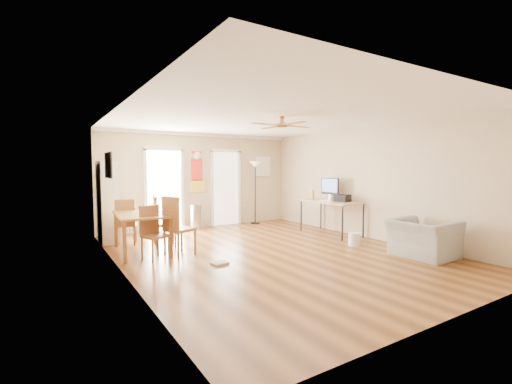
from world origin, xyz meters
TOP-DOWN VIEW (x-y plane):
  - floor at (0.00, 0.00)m, footprint 7.00×7.00m
  - ceiling at (0.00, 0.00)m, footprint 5.50×7.00m
  - wall_back at (0.00, 3.50)m, footprint 5.50×0.04m
  - wall_front at (0.00, -3.50)m, footprint 5.50×0.04m
  - wall_left at (-2.75, 0.00)m, footprint 0.04×7.00m
  - wall_right at (2.75, 0.00)m, footprint 0.04×7.00m
  - crown_molding at (0.00, 0.00)m, footprint 5.50×7.00m
  - kitchen_doorway at (-1.05, 3.48)m, footprint 0.90×0.10m
  - bathroom_doorway at (0.75, 3.48)m, footprint 0.80×0.10m
  - wall_decal at (-0.13, 3.48)m, footprint 0.46×0.03m
  - ac_grille at (2.05, 3.47)m, footprint 0.50×0.04m
  - framed_poster at (-2.73, 1.40)m, footprint 0.04×0.66m
  - ceiling_fan at (0.00, -0.30)m, footprint 1.24×1.24m
  - bookshelf at (-2.55, 2.75)m, footprint 0.57×0.88m
  - dining_table at (-2.15, 1.40)m, footprint 1.04×1.60m
  - dining_chair_right_a at (-1.60, 1.67)m, footprint 0.51×0.51m
  - dining_chair_right_b at (-1.60, 0.75)m, footprint 0.59×0.59m
  - dining_chair_near at (-2.08, 0.70)m, footprint 0.50×0.50m
  - dining_chair_far at (-2.27, 2.22)m, footprint 0.51×0.51m
  - trash_can at (-0.29, 3.19)m, footprint 0.37×0.37m
  - torchiere_lamp at (1.57, 3.16)m, footprint 0.36×0.36m
  - computer_desk at (2.31, 0.79)m, footprint 0.77×1.54m
  - imac at (2.47, 1.00)m, footprint 0.28×0.60m
  - keyboard at (2.20, 0.85)m, footprint 0.14×0.40m
  - printer at (2.45, 0.54)m, footprint 0.36×0.40m
  - orange_bottle at (2.30, 1.46)m, footprint 0.10×0.10m
  - wastebasket_a at (1.82, -0.43)m, footprint 0.26×0.26m
  - floor_cloth at (-1.24, -0.22)m, footprint 0.29×0.24m
  - armchair at (2.15, -1.76)m, footprint 0.94×1.07m

SIDE VIEW (x-z plane):
  - floor at x=0.00m, z-range 0.00..0.00m
  - floor_cloth at x=-1.24m, z-range 0.00..0.04m
  - wastebasket_a at x=1.82m, z-range 0.00..0.27m
  - trash_can at x=-0.29m, z-range 0.00..0.66m
  - armchair at x=2.15m, z-range 0.00..0.69m
  - dining_table at x=-2.15m, z-range 0.00..0.77m
  - computer_desk at x=2.31m, z-range 0.00..0.83m
  - dining_chair_near at x=-2.08m, z-range 0.00..0.96m
  - dining_chair_far at x=-2.27m, z-range 0.00..0.98m
  - dining_chair_right_a at x=-1.60m, z-range 0.00..1.05m
  - dining_chair_right_b at x=-1.60m, z-range 0.00..1.12m
  - keyboard at x=2.20m, z-range 0.83..0.84m
  - bookshelf at x=-2.55m, z-range 0.00..1.80m
  - printer at x=2.45m, z-range 0.83..1.00m
  - torchiere_lamp at x=1.57m, z-range 0.00..1.84m
  - orange_bottle at x=2.30m, z-range 0.83..1.08m
  - kitchen_doorway at x=-1.05m, z-range 0.00..2.10m
  - bathroom_doorway at x=0.75m, z-range 0.00..2.10m
  - imac at x=2.47m, z-range 0.83..1.39m
  - wall_back at x=0.00m, z-range 0.00..2.60m
  - wall_front at x=0.00m, z-range 0.00..2.60m
  - wall_left at x=-2.75m, z-range 0.00..2.60m
  - wall_right at x=2.75m, z-range 0.00..2.60m
  - wall_decal at x=-0.13m, z-range 1.00..2.10m
  - ac_grille at x=2.05m, z-range 1.40..2.00m
  - framed_poster at x=-2.73m, z-range 1.46..1.94m
  - ceiling_fan at x=0.00m, z-range 2.33..2.53m
  - crown_molding at x=0.00m, z-range 2.52..2.60m
  - ceiling at x=0.00m, z-range 2.60..2.60m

